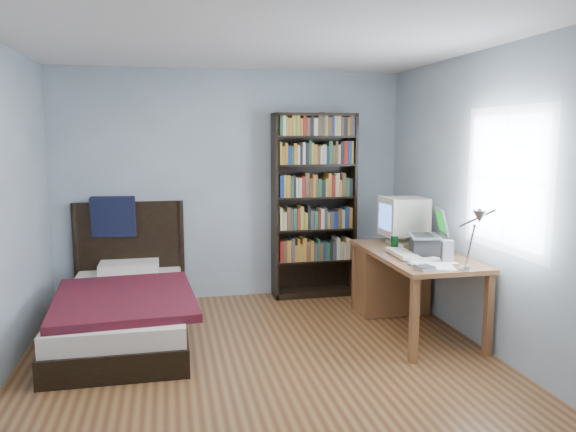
% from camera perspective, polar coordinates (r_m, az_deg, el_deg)
% --- Properties ---
extents(room, '(4.20, 4.24, 2.50)m').
position_cam_1_polar(room, '(4.15, -2.06, 0.70)').
color(room, brown).
rests_on(room, ground).
extents(desk, '(0.75, 1.53, 0.73)m').
position_cam_1_polar(desk, '(5.72, 10.92, -5.94)').
color(desk, brown).
rests_on(desk, floor).
extents(crt_monitor, '(0.42, 0.39, 0.47)m').
position_cam_1_polar(crt_monitor, '(5.67, 11.62, -0.11)').
color(crt_monitor, beige).
rests_on(crt_monitor, desk).
extents(laptop, '(0.42, 0.40, 0.42)m').
position_cam_1_polar(laptop, '(5.23, 13.87, -2.51)').
color(laptop, '#2D2D30').
rests_on(laptop, desk).
extents(desk_lamp, '(0.21, 0.46, 0.54)m').
position_cam_1_polar(desk_lamp, '(4.29, 18.71, -0.64)').
color(desk_lamp, '#99999E').
rests_on(desk_lamp, desk).
extents(keyboard, '(0.21, 0.47, 0.04)m').
position_cam_1_polar(keyboard, '(5.12, 11.65, -3.80)').
color(keyboard, beige).
rests_on(keyboard, desk).
extents(speaker, '(0.12, 0.12, 0.19)m').
position_cam_1_polar(speaker, '(4.95, 15.88, -3.45)').
color(speaker, gray).
rests_on(speaker, desk).
extents(soda_can, '(0.07, 0.07, 0.12)m').
position_cam_1_polar(soda_can, '(5.42, 10.76, -2.63)').
color(soda_can, '#073619').
rests_on(soda_can, desk).
extents(mouse, '(0.07, 0.12, 0.04)m').
position_cam_1_polar(mouse, '(5.47, 11.25, -2.98)').
color(mouse, silver).
rests_on(mouse, desk).
extents(phone_silver, '(0.05, 0.09, 0.02)m').
position_cam_1_polar(phone_silver, '(4.90, 11.98, -4.42)').
color(phone_silver, silver).
rests_on(phone_silver, desk).
extents(phone_grey, '(0.05, 0.08, 0.02)m').
position_cam_1_polar(phone_grey, '(4.76, 12.43, -4.81)').
color(phone_grey, gray).
rests_on(phone_grey, desk).
extents(external_drive, '(0.16, 0.16, 0.03)m').
position_cam_1_polar(external_drive, '(4.63, 13.70, -5.16)').
color(external_drive, gray).
rests_on(external_drive, desk).
extents(bookshelf, '(0.92, 0.30, 2.04)m').
position_cam_1_polar(bookshelf, '(6.24, 2.65, 1.07)').
color(bookshelf, black).
rests_on(bookshelf, floor).
extents(bed, '(1.24, 2.18, 1.16)m').
position_cam_1_polar(bed, '(5.42, -16.24, -8.68)').
color(bed, black).
rests_on(bed, floor).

